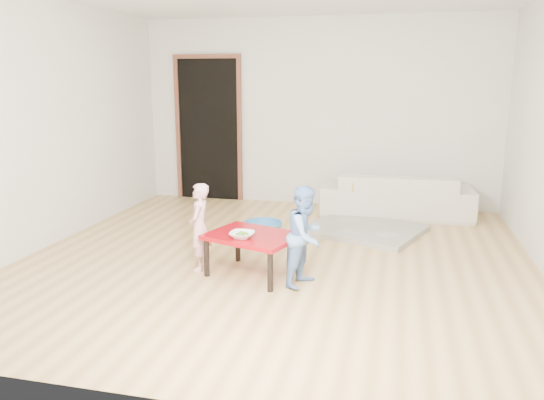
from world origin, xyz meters
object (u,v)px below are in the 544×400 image
at_px(red_table, 253,255).
at_px(basin, 263,228).
at_px(bowl, 242,235).
at_px(child_blue, 306,236).
at_px(child_pink, 199,227).
at_px(sofa, 396,195).

distance_m(red_table, basin, 1.35).
bearing_deg(bowl, child_blue, 3.01).
distance_m(bowl, child_pink, 0.50).
xyz_separation_m(bowl, child_blue, (0.57, 0.03, 0.02)).
bearing_deg(red_table, child_blue, -11.72).
relative_size(child_pink, child_blue, 0.94).
height_order(child_pink, child_blue, child_blue).
height_order(red_table, child_pink, child_pink).
height_order(red_table, basin, red_table).
relative_size(child_blue, basin, 1.99).
distance_m(bowl, child_blue, 0.57).
relative_size(child_pink, basin, 1.86).
xyz_separation_m(red_table, child_pink, (-0.53, 0.04, 0.22)).
relative_size(bowl, child_blue, 0.25).
distance_m(sofa, basin, 1.94).
bearing_deg(sofa, child_pink, 52.58).
distance_m(child_pink, child_blue, 1.05).
xyz_separation_m(child_pink, child_blue, (1.04, -0.14, 0.03)).
bearing_deg(child_blue, bowl, 112.56).
height_order(bowl, child_blue, child_blue).
bearing_deg(bowl, red_table, 66.63).
xyz_separation_m(sofa, basin, (-1.49, -1.22, -0.21)).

